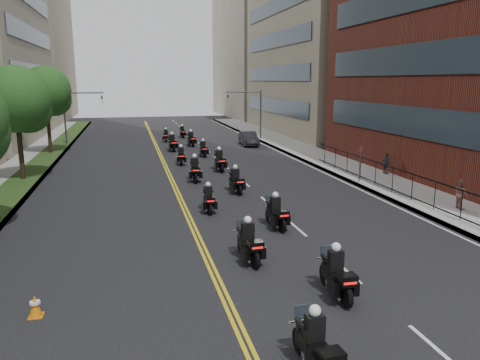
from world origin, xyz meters
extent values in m
cube|color=gray|center=(12.00, 25.00, 0.07)|extent=(4.00, 90.00, 0.15)
cube|color=gray|center=(-12.00, 25.00, 0.07)|extent=(4.00, 90.00, 0.15)
cube|color=#1C3613|center=(-11.20, 25.00, 0.17)|extent=(2.00, 90.00, 0.04)
cube|color=#333F4C|center=(13.95, 17.00, 3.50)|extent=(0.12, 25.80, 1.80)
cube|color=#333F4C|center=(13.95, 17.00, 7.50)|extent=(0.12, 25.80, 1.80)
cube|color=gray|center=(21.50, 48.00, 15.00)|extent=(15.00, 28.00, 30.00)
cube|color=#333F4C|center=(13.95, 48.00, 3.50)|extent=(0.12, 24.08, 1.80)
cube|color=#333F4C|center=(13.95, 48.00, 7.50)|extent=(0.12, 24.08, 1.80)
cube|color=#333F4C|center=(13.95, 48.00, 11.50)|extent=(0.12, 24.08, 1.80)
cube|color=#333F4C|center=(13.95, 48.00, 15.50)|extent=(0.12, 24.08, 1.80)
cube|color=gray|center=(21.50, 78.00, 13.00)|extent=(15.00, 28.00, 26.00)
cube|color=#333F4C|center=(-13.95, 48.00, 3.50)|extent=(0.12, 24.08, 1.80)
cube|color=#333F4C|center=(-13.95, 48.00, 7.50)|extent=(0.12, 24.08, 1.80)
cube|color=#333F4C|center=(-13.95, 48.00, 11.50)|extent=(0.12, 24.08, 1.80)
cube|color=gray|center=(-22.00, 78.00, 13.00)|extent=(16.00, 28.00, 26.00)
cube|color=black|center=(11.00, 12.00, 1.60)|extent=(0.05, 28.00, 0.05)
cube|color=black|center=(11.00, 12.00, 0.30)|extent=(0.05, 28.00, 0.05)
cylinder|color=#332416|center=(-11.20, 24.00, 2.55)|extent=(0.32, 0.32, 5.11)
sphere|color=#1B501A|center=(-11.20, 24.00, 5.47)|extent=(4.40, 4.40, 4.40)
sphere|color=#1B501A|center=(-10.60, 24.40, 4.75)|extent=(3.08, 3.08, 3.08)
cylinder|color=#332416|center=(-11.20, 36.00, 2.69)|extent=(0.32, 0.32, 5.39)
sphere|color=#1B501A|center=(-11.20, 36.00, 5.78)|extent=(4.40, 4.40, 4.40)
sphere|color=#1B501A|center=(-10.60, 36.40, 5.00)|extent=(3.08, 3.08, 3.08)
cylinder|color=#3F3F44|center=(10.50, 42.00, 2.80)|extent=(0.18, 0.18, 5.60)
cylinder|color=#3F3F44|center=(8.50, 42.00, 5.40)|extent=(4.00, 0.14, 0.14)
imported|color=black|center=(6.70, 42.00, 4.60)|extent=(0.16, 0.20, 1.00)
cylinder|color=#3F3F44|center=(-10.50, 42.00, 2.80)|extent=(0.18, 0.18, 5.60)
cylinder|color=#3F3F44|center=(-8.50, 42.00, 5.40)|extent=(4.00, 0.14, 0.14)
imported|color=black|center=(-6.70, 42.00, 4.60)|extent=(0.16, 0.20, 1.00)
cylinder|color=black|center=(-0.24, 0.55, 0.34)|extent=(0.19, 0.68, 0.67)
cube|color=black|center=(-0.19, -0.24, 0.61)|extent=(0.51, 1.36, 0.40)
cube|color=silver|center=(-0.19, -0.19, 0.39)|extent=(0.41, 0.57, 0.30)
cube|color=black|center=(-0.13, -1.03, 0.85)|extent=(0.54, 0.45, 0.32)
cube|color=black|center=(-0.19, -0.19, 1.11)|extent=(0.45, 0.31, 0.61)
sphere|color=white|center=(-0.19, -0.18, 1.52)|extent=(0.29, 0.29, 0.29)
cylinder|color=black|center=(1.96, 2.51, 0.35)|extent=(0.16, 0.70, 0.70)
cylinder|color=black|center=(2.00, 4.16, 0.35)|extent=(0.16, 0.70, 0.70)
cube|color=black|center=(1.98, 3.33, 0.64)|extent=(0.47, 1.40, 0.41)
cube|color=silver|center=(1.98, 3.38, 0.40)|extent=(0.41, 0.58, 0.31)
cube|color=black|center=(1.96, 2.51, 0.89)|extent=(0.55, 0.45, 0.33)
cube|color=red|center=(1.95, 2.29, 0.87)|extent=(0.41, 0.04, 0.07)
cube|color=black|center=(1.98, 3.38, 1.16)|extent=(0.46, 0.30, 0.64)
sphere|color=white|center=(1.98, 3.39, 1.59)|extent=(0.30, 0.30, 0.30)
cylinder|color=black|center=(0.09, 6.00, 0.35)|extent=(0.20, 0.71, 0.70)
cylinder|color=black|center=(-0.03, 7.63, 0.35)|extent=(0.20, 0.71, 0.70)
cube|color=black|center=(0.03, 6.82, 0.64)|extent=(0.53, 1.41, 0.41)
cube|color=silver|center=(0.02, 6.87, 0.40)|extent=(0.43, 0.59, 0.31)
cube|color=black|center=(0.09, 6.00, 0.88)|extent=(0.56, 0.47, 0.33)
cube|color=red|center=(0.11, 5.79, 0.86)|extent=(0.41, 0.06, 0.07)
cube|color=black|center=(0.02, 6.87, 1.15)|extent=(0.47, 0.32, 0.64)
sphere|color=white|center=(0.02, 6.88, 1.58)|extent=(0.30, 0.30, 0.30)
cylinder|color=black|center=(2.33, 9.65, 0.34)|extent=(0.19, 0.69, 0.68)
cylinder|color=black|center=(2.20, 11.25, 0.34)|extent=(0.19, 0.69, 0.68)
cube|color=black|center=(2.26, 10.45, 0.62)|extent=(0.52, 1.38, 0.40)
cube|color=silver|center=(2.26, 10.50, 0.39)|extent=(0.42, 0.58, 0.30)
cube|color=black|center=(2.33, 9.65, 0.86)|extent=(0.55, 0.46, 0.32)
cube|color=red|center=(2.34, 9.44, 0.84)|extent=(0.40, 0.06, 0.07)
cube|color=black|center=(2.26, 10.50, 1.12)|extent=(0.46, 0.31, 0.62)
sphere|color=white|center=(2.26, 10.51, 1.54)|extent=(0.29, 0.29, 0.29)
cylinder|color=black|center=(-0.32, 13.14, 0.31)|extent=(0.15, 0.63, 0.62)
cylinder|color=black|center=(-0.26, 14.61, 0.31)|extent=(0.15, 0.63, 0.62)
cube|color=black|center=(-0.29, 13.88, 0.57)|extent=(0.44, 1.26, 0.37)
cube|color=silver|center=(-0.29, 13.92, 0.36)|extent=(0.37, 0.52, 0.28)
cube|color=black|center=(-0.32, 13.14, 0.79)|extent=(0.49, 0.41, 0.29)
cube|color=red|center=(-0.33, 12.95, 0.77)|extent=(0.37, 0.04, 0.06)
cube|color=black|center=(-0.29, 13.92, 1.03)|extent=(0.41, 0.27, 0.57)
sphere|color=white|center=(-0.29, 13.93, 1.42)|extent=(0.27, 0.27, 0.27)
cylinder|color=black|center=(2.05, 16.80, 0.34)|extent=(0.18, 0.70, 0.69)
cylinder|color=black|center=(1.95, 18.42, 0.34)|extent=(0.18, 0.70, 0.69)
cube|color=black|center=(2.00, 17.61, 0.63)|extent=(0.51, 1.39, 0.40)
cube|color=silver|center=(2.00, 17.66, 0.39)|extent=(0.42, 0.58, 0.30)
cube|color=black|center=(2.05, 16.80, 0.87)|extent=(0.55, 0.46, 0.32)
cube|color=red|center=(2.07, 16.59, 0.85)|extent=(0.41, 0.06, 0.07)
cube|color=black|center=(2.00, 17.66, 1.13)|extent=(0.46, 0.31, 0.63)
sphere|color=white|center=(2.00, 17.67, 1.56)|extent=(0.29, 0.29, 0.29)
cylinder|color=black|center=(0.02, 20.66, 0.37)|extent=(0.20, 0.75, 0.74)
cylinder|color=black|center=(0.13, 22.41, 0.37)|extent=(0.20, 0.75, 0.74)
cube|color=black|center=(0.08, 21.53, 0.68)|extent=(0.55, 1.50, 0.44)
cube|color=silver|center=(0.08, 21.59, 0.43)|extent=(0.45, 0.63, 0.33)
cube|color=black|center=(0.02, 20.66, 0.94)|extent=(0.60, 0.49, 0.35)
cube|color=red|center=(0.01, 20.43, 0.92)|extent=(0.44, 0.06, 0.08)
cube|color=black|center=(0.08, 21.59, 1.22)|extent=(0.50, 0.34, 0.68)
sphere|color=white|center=(0.08, 21.60, 1.68)|extent=(0.32, 0.32, 0.32)
cylinder|color=black|center=(2.38, 23.82, 0.37)|extent=(0.16, 0.74, 0.74)
cylinder|color=black|center=(2.36, 25.55, 0.37)|extent=(0.16, 0.74, 0.74)
cube|color=black|center=(2.37, 24.68, 0.67)|extent=(0.48, 1.47, 0.43)
cube|color=silver|center=(2.37, 24.74, 0.42)|extent=(0.42, 0.60, 0.32)
cube|color=black|center=(2.38, 23.82, 0.93)|extent=(0.57, 0.46, 0.35)
cube|color=red|center=(2.38, 23.59, 0.91)|extent=(0.43, 0.04, 0.08)
cube|color=black|center=(2.37, 24.74, 1.21)|extent=(0.48, 0.31, 0.67)
sphere|color=white|center=(2.37, 24.75, 1.67)|extent=(0.31, 0.31, 0.31)
cylinder|color=black|center=(-0.17, 27.36, 0.33)|extent=(0.17, 0.66, 0.65)
cylinder|color=black|center=(-0.08, 28.89, 0.33)|extent=(0.17, 0.66, 0.65)
cube|color=black|center=(-0.12, 28.13, 0.59)|extent=(0.47, 1.31, 0.38)
cube|color=silver|center=(-0.12, 28.17, 0.37)|extent=(0.39, 0.55, 0.29)
cube|color=black|center=(-0.17, 27.36, 0.82)|extent=(0.52, 0.43, 0.31)
cube|color=red|center=(-0.18, 27.16, 0.81)|extent=(0.38, 0.05, 0.07)
cube|color=black|center=(-0.12, 28.17, 1.07)|extent=(0.44, 0.29, 0.59)
sphere|color=white|center=(-0.12, 28.18, 1.48)|extent=(0.28, 0.28, 0.28)
cylinder|color=black|center=(2.26, 30.89, 0.32)|extent=(0.15, 0.65, 0.64)
cylinder|color=black|center=(2.21, 32.40, 0.32)|extent=(0.15, 0.65, 0.64)
cube|color=black|center=(2.24, 31.65, 0.58)|extent=(0.44, 1.28, 0.38)
cube|color=silver|center=(2.24, 31.70, 0.37)|extent=(0.37, 0.53, 0.28)
cube|color=black|center=(2.26, 30.89, 0.81)|extent=(0.50, 0.41, 0.30)
cube|color=red|center=(2.27, 30.70, 0.79)|extent=(0.38, 0.04, 0.07)
cube|color=black|center=(2.24, 31.70, 1.06)|extent=(0.42, 0.28, 0.58)
sphere|color=white|center=(2.24, 31.71, 1.45)|extent=(0.27, 0.27, 0.27)
cylinder|color=black|center=(-0.07, 34.70, 0.37)|extent=(0.22, 0.76, 0.74)
cylinder|color=black|center=(-0.22, 36.44, 0.37)|extent=(0.22, 0.76, 0.74)
cube|color=black|center=(-0.15, 35.57, 0.68)|extent=(0.59, 1.51, 0.44)
cube|color=silver|center=(-0.15, 35.63, 0.43)|extent=(0.47, 0.64, 0.33)
cube|color=black|center=(-0.07, 34.70, 0.94)|extent=(0.61, 0.51, 0.35)
cube|color=red|center=(-0.05, 34.47, 0.92)|extent=(0.44, 0.07, 0.08)
cube|color=black|center=(-0.15, 35.63, 1.23)|extent=(0.51, 0.35, 0.68)
sphere|color=white|center=(-0.15, 35.64, 1.69)|extent=(0.32, 0.32, 0.32)
cylinder|color=black|center=(2.15, 37.77, 0.35)|extent=(0.21, 0.71, 0.70)
cylinder|color=black|center=(1.99, 39.41, 0.35)|extent=(0.21, 0.71, 0.70)
cube|color=black|center=(2.07, 38.59, 0.64)|extent=(0.56, 1.42, 0.41)
cube|color=silver|center=(2.06, 38.64, 0.40)|extent=(0.44, 0.60, 0.31)
cube|color=black|center=(2.15, 37.77, 0.88)|extent=(0.57, 0.48, 0.33)
cube|color=red|center=(2.17, 37.56, 0.86)|extent=(0.41, 0.07, 0.07)
cube|color=black|center=(2.06, 38.64, 1.15)|extent=(0.48, 0.33, 0.64)
sphere|color=white|center=(2.06, 38.65, 1.58)|extent=(0.30, 0.30, 0.30)
cylinder|color=black|center=(-0.25, 42.07, 0.32)|extent=(0.20, 0.64, 0.63)
cylinder|color=black|center=(-0.08, 43.55, 0.32)|extent=(0.20, 0.64, 0.63)
cube|color=black|center=(-0.16, 42.81, 0.58)|extent=(0.53, 1.29, 0.37)
cube|color=silver|center=(-0.16, 42.86, 0.36)|extent=(0.41, 0.55, 0.28)
cube|color=black|center=(-0.25, 42.07, 0.80)|extent=(0.52, 0.44, 0.30)
cube|color=red|center=(-0.27, 41.88, 0.78)|extent=(0.37, 0.07, 0.07)
cube|color=black|center=(-0.16, 42.86, 1.04)|extent=(0.44, 0.30, 0.58)
sphere|color=white|center=(-0.16, 42.87, 1.43)|extent=(0.27, 0.27, 0.27)
cylinder|color=black|center=(2.08, 45.41, 0.31)|extent=(0.16, 0.63, 0.63)
cylinder|color=black|center=(2.00, 46.89, 0.31)|extent=(0.16, 0.63, 0.63)
cube|color=black|center=(2.04, 46.15, 0.57)|extent=(0.45, 1.27, 0.37)
cube|color=silver|center=(2.03, 46.20, 0.36)|extent=(0.38, 0.53, 0.28)
cube|color=black|center=(2.08, 45.41, 0.79)|extent=(0.50, 0.41, 0.30)
cube|color=red|center=(2.09, 45.22, 0.78)|extent=(0.37, 0.05, 0.06)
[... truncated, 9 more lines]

